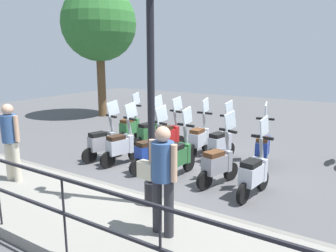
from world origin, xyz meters
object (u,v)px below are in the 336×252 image
object	(u,v)px
scooter_far_0	(262,147)
scooter_near_5	(103,142)
scooter_near_0	(254,173)
scooter_far_5	(130,127)
tree_large	(99,24)
pedestrian_with_bag	(162,172)
scooter_near_1	(218,163)
lamp_post_near	(151,87)
scooter_near_3	(151,152)
scooter_near_2	(178,156)
scooter_far_2	(200,138)
pedestrian_distant	(10,137)
scooter_far_4	(150,132)
scooter_far_3	(169,135)
scooter_near_4	(121,146)
scooter_far_1	(221,143)

from	to	relation	value
scooter_far_0	scooter_near_5	bearing A→B (deg)	104.92
scooter_near_0	scooter_far_5	bearing A→B (deg)	75.18
tree_large	pedestrian_with_bag	bearing A→B (deg)	-132.11
scooter_near_0	scooter_near_1	world-z (taller)	same
scooter_far_0	pedestrian_with_bag	bearing A→B (deg)	165.83
pedestrian_with_bag	lamp_post_near	bearing A→B (deg)	51.56
tree_large	scooter_near_3	bearing A→B (deg)	-128.31
scooter_near_2	scooter_near_5	size ratio (longest dim) A/B	1.00
tree_large	scooter_near_5	size ratio (longest dim) A/B	3.61
lamp_post_near	scooter_near_1	size ratio (longest dim) A/B	2.95
scooter_near_2	scooter_far_0	xyz separation A→B (m)	(1.70, -1.38, 0.00)
tree_large	scooter_far_2	xyz separation A→B (m)	(-2.96, -6.32, -3.46)
scooter_near_0	scooter_far_5	size ratio (longest dim) A/B	1.00
pedestrian_distant	scooter_far_5	xyz separation A→B (m)	(4.06, 0.21, -0.60)
tree_large	pedestrian_distant	bearing A→B (deg)	-149.49
pedestrian_distant	scooter_near_1	size ratio (longest dim) A/B	1.03
scooter_far_4	scooter_far_5	bearing A→B (deg)	88.47
pedestrian_distant	scooter_near_0	size ratio (longest dim) A/B	1.03
pedestrian_with_bag	scooter_far_2	world-z (taller)	pedestrian_with_bag
scooter_near_0	scooter_near_3	size ratio (longest dim) A/B	1.00
pedestrian_with_bag	scooter_near_2	world-z (taller)	pedestrian_with_bag
tree_large	scooter_far_5	xyz separation A→B (m)	(-2.88, -3.88, -3.46)
pedestrian_distant	scooter_far_5	world-z (taller)	pedestrian_distant
scooter_near_2	scooter_far_3	distance (m)	1.89
tree_large	scooter_near_4	distance (m)	7.67
scooter_near_3	scooter_near_1	bearing A→B (deg)	-71.00
tree_large	scooter_far_4	size ratio (longest dim) A/B	3.61
scooter_near_5	scooter_far_2	size ratio (longest dim) A/B	1.00
scooter_far_3	scooter_far_5	world-z (taller)	same
scooter_far_2	scooter_near_4	bearing A→B (deg)	142.11
scooter_near_4	scooter_far_3	xyz separation A→B (m)	(1.52, -0.43, 0.00)
scooter_near_2	scooter_far_0	distance (m)	2.19
tree_large	scooter_far_2	distance (m)	7.79
scooter_near_4	scooter_far_2	size ratio (longest dim) A/B	1.00
scooter_near_2	scooter_far_3	xyz separation A→B (m)	(1.47, 1.19, 0.00)
scooter_far_4	scooter_near_5	bearing A→B (deg)	178.16
scooter_far_4	scooter_far_5	xyz separation A→B (m)	(0.22, 0.91, 0.00)
scooter_near_5	scooter_far_0	bearing A→B (deg)	-47.85
scooter_near_1	scooter_near_5	world-z (taller)	same
tree_large	scooter_far_5	size ratio (longest dim) A/B	3.61
scooter_near_3	scooter_far_1	world-z (taller)	same
scooter_near_0	scooter_far_1	distance (m)	2.20
scooter_far_2	scooter_far_5	xyz separation A→B (m)	(0.08, 2.44, 0.00)
pedestrian_with_bag	scooter_near_3	world-z (taller)	pedestrian_with_bag
scooter_near_4	scooter_far_3	world-z (taller)	same
scooter_near_0	scooter_far_0	distance (m)	1.91
scooter_far_0	scooter_far_4	size ratio (longest dim) A/B	1.00
lamp_post_near	scooter_near_1	world-z (taller)	lamp_post_near
scooter_near_4	scooter_near_5	distance (m)	0.61
scooter_near_0	scooter_far_0	xyz separation A→B (m)	(1.87, 0.39, 0.00)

